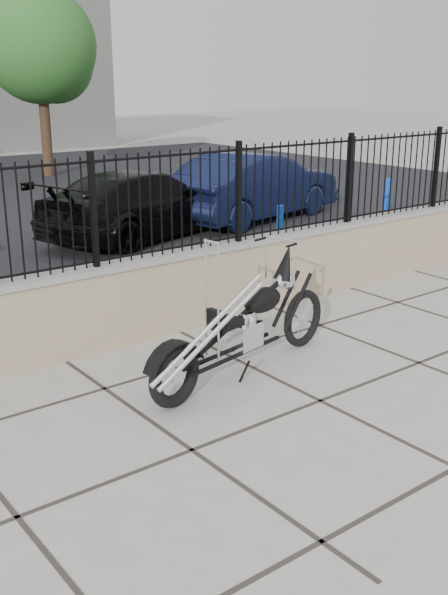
% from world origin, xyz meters
% --- Properties ---
extents(ground_plane, '(90.00, 90.00, 0.00)m').
position_xyz_m(ground_plane, '(0.00, 0.00, 0.00)').
color(ground_plane, '#99968E').
rests_on(ground_plane, ground).
extents(retaining_wall, '(14.00, 0.36, 0.96)m').
position_xyz_m(retaining_wall, '(0.00, 2.50, 0.48)').
color(retaining_wall, gray).
rests_on(retaining_wall, ground_plane).
extents(iron_fence, '(14.00, 0.08, 1.20)m').
position_xyz_m(iron_fence, '(0.00, 2.50, 1.56)').
color(iron_fence, black).
rests_on(iron_fence, retaining_wall).
extents(chopper_motorcycle, '(2.59, 0.92, 1.53)m').
position_xyz_m(chopper_motorcycle, '(-0.21, 0.94, 0.77)').
color(chopper_motorcycle, black).
rests_on(chopper_motorcycle, ground_plane).
extents(car_black, '(4.74, 2.94, 1.28)m').
position_xyz_m(car_black, '(2.40, 7.13, 0.64)').
color(car_black, black).
rests_on(car_black, parking_lot).
extents(car_blue, '(4.55, 2.35, 1.43)m').
position_xyz_m(car_blue, '(5.16, 7.13, 0.71)').
color(car_blue, black).
rests_on(car_blue, parking_lot).
extents(bollard_b, '(0.13, 0.13, 0.93)m').
position_xyz_m(bollard_b, '(3.26, 4.20, 0.46)').
color(bollard_b, '#0E31D8').
rests_on(bollard_b, ground_plane).
extents(bollard_c, '(0.13, 0.13, 0.97)m').
position_xyz_m(bollard_c, '(6.84, 4.93, 0.49)').
color(bollard_c, '#0B42A5').
rests_on(bollard_c, ground_plane).
extents(tree_right, '(3.34, 3.34, 5.63)m').
position_xyz_m(tree_right, '(4.56, 16.27, 3.94)').
color(tree_right, '#382619').
rests_on(tree_right, ground_plane).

